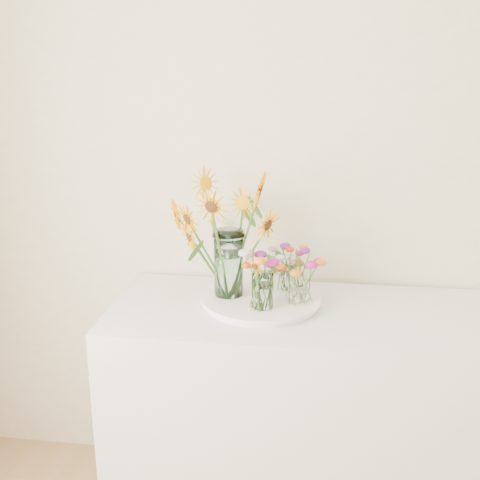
{
  "coord_description": "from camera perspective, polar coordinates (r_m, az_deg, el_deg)",
  "views": [
    {
      "loc": [
        -0.39,
        -0.1,
        1.79
      ],
      "look_at": [
        -0.68,
        1.97,
        1.15
      ],
      "focal_mm": 45.0,
      "sensor_mm": 36.0,
      "label": 1
    }
  ],
  "objects": [
    {
      "name": "small_vase_a",
      "position": [
        2.14,
        2.14,
        -4.84
      ],
      "size": [
        0.1,
        0.1,
        0.13
      ],
      "primitive_type": "cylinder",
      "rotation": [
        0.0,
        0.0,
        -0.4
      ],
      "color": "white",
      "rests_on": "tray"
    },
    {
      "name": "wildflower_posy_a",
      "position": [
        2.12,
        2.15,
        -3.72
      ],
      "size": [
        0.2,
        0.2,
        0.22
      ],
      "primitive_type": null,
      "color": "orange",
      "rests_on": "tray"
    },
    {
      "name": "small_vase_c",
      "position": [
        2.31,
        4.64,
        -3.54
      ],
      "size": [
        0.07,
        0.07,
        0.11
      ],
      "primitive_type": "cylinder",
      "rotation": [
        0.0,
        0.0,
        -0.25
      ],
      "color": "white",
      "rests_on": "tray"
    },
    {
      "name": "sunflower_bouquet",
      "position": [
        2.19,
        -1.1,
        0.53
      ],
      "size": [
        0.75,
        0.75,
        0.48
      ],
      "primitive_type": null,
      "rotation": [
        0.0,
        0.0,
        0.22
      ],
      "color": "#F6A005",
      "rests_on": "tray"
    },
    {
      "name": "mason_jar",
      "position": [
        2.22,
        -1.08,
        -2.26
      ],
      "size": [
        0.13,
        0.13,
        0.25
      ],
      "primitive_type": "cylinder",
      "rotation": [
        0.0,
        0.0,
        0.22
      ],
      "color": "#AED7CE",
      "rests_on": "tray"
    },
    {
      "name": "counter",
      "position": [
        2.43,
        5.42,
        -16.43
      ],
      "size": [
        1.4,
        0.6,
        0.9
      ],
      "primitive_type": "cube",
      "color": "white",
      "rests_on": "ground_plane"
    },
    {
      "name": "wildflower_posy_b",
      "position": [
        2.19,
        5.69,
        -3.4
      ],
      "size": [
        0.23,
        0.23,
        0.2
      ],
      "primitive_type": null,
      "color": "orange",
      "rests_on": "tray"
    },
    {
      "name": "wildflower_posy_c",
      "position": [
        2.29,
        4.66,
        -2.49
      ],
      "size": [
        0.18,
        0.18,
        0.2
      ],
      "primitive_type": null,
      "color": "orange",
      "rests_on": "tray"
    },
    {
      "name": "small_vase_b",
      "position": [
        2.21,
        5.65,
        -4.5
      ],
      "size": [
        0.1,
        0.1,
        0.11
      ],
      "primitive_type": null,
      "rotation": [
        0.0,
        0.0,
        0.33
      ],
      "color": "white",
      "rests_on": "tray"
    },
    {
      "name": "tray",
      "position": [
        2.26,
        2.01,
        -5.78
      ],
      "size": [
        0.42,
        0.42,
        0.02
      ],
      "primitive_type": "cylinder",
      "color": "white",
      "rests_on": "counter"
    }
  ]
}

